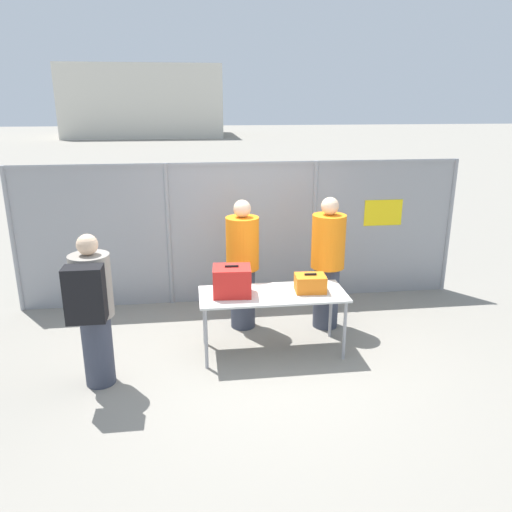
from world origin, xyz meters
The scene contains 10 objects.
ground_plane centered at (0.00, 0.00, 0.00)m, with size 120.00×120.00×0.00m, color gray.
fence_section centered at (0.02, 1.88, 1.11)m, with size 6.62×0.07×2.12m.
inspection_table centered at (0.17, 0.14, 0.70)m, with size 1.74×0.72×0.77m.
suitcase_red centered at (-0.31, 0.16, 0.94)m, with size 0.46×0.38×0.37m.
suitcase_orange centered at (0.63, 0.15, 0.87)m, with size 0.38×0.30×0.23m.
traveler_hooded centered at (-1.80, -0.38, 0.92)m, with size 0.42×0.64×1.68m.
security_worker_near centered at (-0.10, 0.91, 0.90)m, with size 0.43×0.43×1.75m.
security_worker_far centered at (1.01, 0.78, 0.92)m, with size 0.44×0.44×1.78m.
utility_trailer centered at (0.57, 3.23, 0.40)m, with size 3.41×2.27×0.68m.
distant_hangar centered at (-4.42, 41.68, 2.91)m, with size 12.96×10.32×5.81m.
Camera 1 is at (-0.74, -5.31, 2.95)m, focal length 35.00 mm.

